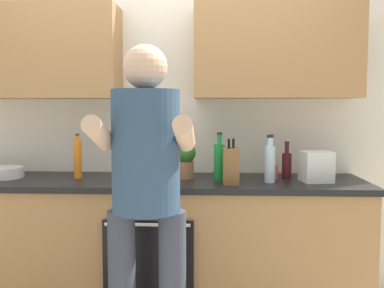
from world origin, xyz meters
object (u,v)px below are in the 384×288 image
(bottle_syrup, at_px, (149,167))
(mixing_bowl, at_px, (4,172))
(potted_herb, at_px, (185,158))
(bottle_water, at_px, (270,162))
(cup_ceramic, at_px, (273,172))
(bottle_juice, at_px, (78,159))
(bottle_wine, at_px, (287,164))
(person_standing, at_px, (146,184))
(bottle_soda, at_px, (219,161))
(knife_block, at_px, (231,166))
(grocery_bag_produce, at_px, (316,167))

(bottle_syrup, distance_m, mixing_bowl, 1.02)
(mixing_bowl, bearing_deg, potted_herb, 1.90)
(bottle_water, xyz_separation_m, cup_ceramic, (0.04, 0.12, -0.08))
(bottle_juice, bearing_deg, cup_ceramic, 0.52)
(bottle_wine, bearing_deg, bottle_syrup, -169.85)
(bottle_wine, height_order, cup_ceramic, bottle_wine)
(person_standing, xyz_separation_m, potted_herb, (0.14, 0.79, 0.04))
(bottle_wine, distance_m, cup_ceramic, 0.13)
(person_standing, height_order, bottle_soda, person_standing)
(bottle_wine, bearing_deg, bottle_soda, -169.03)
(bottle_syrup, relative_size, bottle_wine, 0.89)
(person_standing, xyz_separation_m, bottle_wine, (0.84, 0.84, -0.00))
(bottle_juice, relative_size, bottle_wine, 1.21)
(bottle_water, bearing_deg, mixing_bowl, 177.05)
(mixing_bowl, bearing_deg, bottle_wine, 2.62)
(bottle_soda, relative_size, mixing_bowl, 1.24)
(mixing_bowl, bearing_deg, bottle_syrup, -4.38)
(bottle_soda, height_order, knife_block, bottle_soda)
(cup_ceramic, distance_m, knife_block, 0.35)
(mixing_bowl, distance_m, knife_block, 1.57)
(bottle_water, height_order, mixing_bowl, bottle_water)
(bottle_water, height_order, knife_block, bottle_water)
(bottle_syrup, bearing_deg, cup_ceramic, 6.96)
(bottle_syrup, distance_m, cup_ceramic, 0.84)
(bottle_syrup, bearing_deg, knife_block, -8.62)
(knife_block, bearing_deg, bottle_water, 14.61)
(potted_herb, bearing_deg, bottle_water, -13.44)
(bottle_wine, relative_size, cup_ceramic, 2.61)
(person_standing, xyz_separation_m, cup_ceramic, (0.74, 0.77, -0.05))
(person_standing, bearing_deg, bottle_juice, 127.85)
(bottle_juice, distance_m, mixing_bowl, 0.52)
(bottle_soda, xyz_separation_m, potted_herb, (-0.24, 0.04, 0.01))
(cup_ceramic, height_order, potted_herb, potted_herb)
(knife_block, bearing_deg, grocery_bag_produce, 10.49)
(person_standing, height_order, knife_block, person_standing)
(person_standing, distance_m, bottle_syrup, 0.68)
(knife_block, bearing_deg, bottle_syrup, 171.38)
(mixing_bowl, relative_size, grocery_bag_produce, 1.29)
(bottle_wine, height_order, grocery_bag_produce, bottle_wine)
(person_standing, distance_m, bottle_soda, 0.84)
(bottle_water, xyz_separation_m, knife_block, (-0.25, -0.07, -0.02))
(bottle_soda, relative_size, knife_block, 1.11)
(bottle_soda, bearing_deg, person_standing, -116.83)
(bottle_syrup, bearing_deg, grocery_bag_produce, 1.15)
(grocery_bag_produce, bearing_deg, knife_block, -169.51)
(bottle_syrup, bearing_deg, mixing_bowl, 175.62)
(bottle_soda, xyz_separation_m, knife_block, (0.07, -0.16, -0.01))
(bottle_water, bearing_deg, bottle_wine, 52.42)
(bottle_water, relative_size, bottle_soda, 0.97)
(cup_ceramic, bearing_deg, bottle_soda, -176.14)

